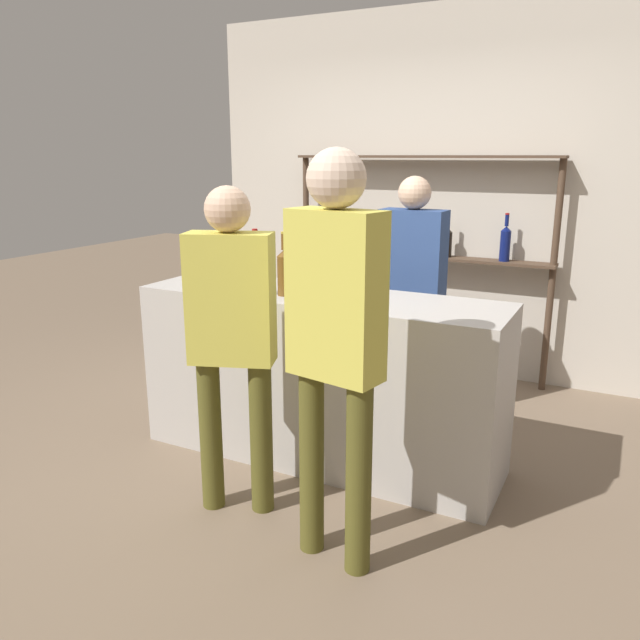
% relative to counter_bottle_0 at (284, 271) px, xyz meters
% --- Properties ---
extents(ground_plane, '(16.00, 16.00, 0.00)m').
position_rel_counter_bottle_0_xyz_m(ground_plane, '(0.16, 0.10, -1.10)').
color(ground_plane, '#7A6651').
extents(bar_counter, '(2.07, 0.59, 0.97)m').
position_rel_counter_bottle_0_xyz_m(bar_counter, '(0.16, 0.10, -0.62)').
color(bar_counter, '#B7B2AD').
rests_on(bar_counter, ground_plane).
extents(back_wall, '(3.67, 0.12, 2.80)m').
position_rel_counter_bottle_0_xyz_m(back_wall, '(0.16, 2.00, 0.30)').
color(back_wall, beige).
rests_on(back_wall, ground_plane).
extents(back_shelf, '(2.07, 0.18, 1.71)m').
position_rel_counter_bottle_0_xyz_m(back_shelf, '(0.17, 1.82, 0.03)').
color(back_shelf, '#4C3828').
rests_on(back_shelf, ground_plane).
extents(counter_bottle_0, '(0.08, 0.08, 0.35)m').
position_rel_counter_bottle_0_xyz_m(counter_bottle_0, '(0.00, 0.00, 0.00)').
color(counter_bottle_0, brown).
rests_on(counter_bottle_0, bar_counter).
extents(counter_bottle_1, '(0.09, 0.09, 0.35)m').
position_rel_counter_bottle_0_xyz_m(counter_bottle_1, '(0.10, -0.02, 0.01)').
color(counter_bottle_1, silver).
rests_on(counter_bottle_1, bar_counter).
extents(counter_bottle_2, '(0.07, 0.07, 0.36)m').
position_rel_counter_bottle_0_xyz_m(counter_bottle_2, '(-0.14, -0.06, 0.01)').
color(counter_bottle_2, black).
rests_on(counter_bottle_2, bar_counter).
extents(wine_glass, '(0.08, 0.08, 0.17)m').
position_rel_counter_bottle_0_xyz_m(wine_glass, '(-0.38, -0.03, -0.01)').
color(wine_glass, silver).
rests_on(wine_glass, bar_counter).
extents(ice_bucket, '(0.24, 0.24, 0.24)m').
position_rel_counter_bottle_0_xyz_m(ice_bucket, '(0.16, 0.19, -0.02)').
color(ice_bucket, black).
rests_on(ice_bucket, bar_counter).
extents(cork_jar, '(0.13, 0.13, 0.14)m').
position_rel_counter_bottle_0_xyz_m(cork_jar, '(-0.60, 0.25, -0.06)').
color(cork_jar, silver).
rests_on(cork_jar, bar_counter).
extents(server_behind_counter, '(0.43, 0.21, 1.59)m').
position_rel_counter_bottle_0_xyz_m(server_behind_counter, '(0.41, 0.94, -0.17)').
color(server_behind_counter, '#121C33').
rests_on(server_behind_counter, ground_plane).
extents(customer_center, '(0.43, 0.30, 1.59)m').
position_rel_counter_bottle_0_xyz_m(customer_center, '(0.05, -0.58, -0.16)').
color(customer_center, brown).
rests_on(customer_center, ground_plane).
extents(customer_right, '(0.41, 0.24, 1.74)m').
position_rel_counter_bottle_0_xyz_m(customer_right, '(0.66, -0.73, -0.05)').
color(customer_right, brown).
rests_on(customer_right, ground_plane).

